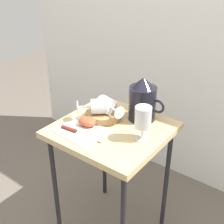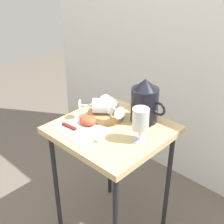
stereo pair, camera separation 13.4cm
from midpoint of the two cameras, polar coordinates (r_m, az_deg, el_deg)
The scene contains 11 objects.
curtain_drape at distance 1.81m, azimuth 11.23°, elevation 13.80°, with size 2.40×0.03×1.90m, color white.
table at distance 1.42m, azimuth -2.72°, elevation -5.47°, with size 0.50×0.48×0.67m.
linen_napkin at distance 1.36m, azimuth -8.53°, elevation -3.65°, with size 0.22×0.18×0.00m, color silver.
basket_tray at distance 1.45m, azimuth -4.26°, elevation -0.54°, with size 0.18×0.18×0.04m, color #AD8451.
pitcher at distance 1.41m, azimuth 3.18°, elevation 1.75°, with size 0.18×0.13×0.21m.
wine_glass_upright at distance 1.25m, azimuth 2.85°, elevation -1.52°, with size 0.07×0.07×0.16m.
wine_glass_tipped_near at distance 1.41m, azimuth -5.44°, elevation 0.99°, with size 0.15×0.14×0.07m.
wine_glass_tipped_far at distance 1.42m, azimuth -3.68°, elevation 1.27°, with size 0.16×0.10×0.07m.
apple_half_left at distance 1.39m, azimuth -7.75°, elevation -1.80°, with size 0.07×0.07×0.04m, color #C15133.
apple_half_right at distance 1.39m, azimuth -7.18°, elevation -1.99°, with size 0.07×0.07×0.04m, color #C15133.
knife at distance 1.35m, azimuth -9.87°, elevation -3.77°, with size 0.22×0.03×0.01m.
Camera 1 is at (0.71, -0.95, 1.39)m, focal length 47.76 mm.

